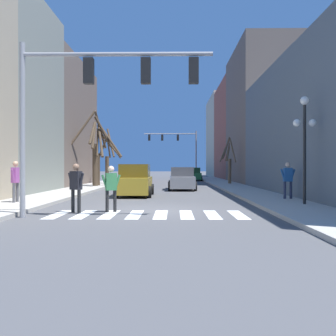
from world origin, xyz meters
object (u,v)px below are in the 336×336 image
at_px(car_parked_right_far, 182,179).
at_px(street_tree_left_near, 95,149).
at_px(street_tree_left_far, 229,161).
at_px(street_tree_left_mid, 101,155).
at_px(car_parked_left_far, 137,175).
at_px(pedestrian_on_left_sidewalk, 288,177).
at_px(traffic_signal_near, 95,88).
at_px(pedestrian_crossing_street, 111,185).
at_px(car_parked_left_mid, 192,174).
at_px(street_tree_right_far, 108,159).
at_px(pedestrian_near_right_corner, 76,184).
at_px(street_lamp_right_corner, 305,128).
at_px(pedestrian_on_right_sidewalk, 16,178).
at_px(traffic_signal_far, 177,143).
at_px(car_at_intersection, 135,181).

xyz_separation_m(car_parked_right_far, street_tree_left_near, (-6.83, 2.57, 2.31)).
relative_size(car_parked_right_far, street_tree_left_far, 1.09).
relative_size(car_parked_right_far, street_tree_left_mid, 0.89).
bearing_deg(car_parked_right_far, car_parked_left_far, 17.48).
bearing_deg(pedestrian_on_left_sidewalk, traffic_signal_near, -149.50).
xyz_separation_m(car_parked_right_far, pedestrian_crossing_street, (-2.92, -13.97, 0.24)).
distance_m(car_parked_left_far, pedestrian_on_left_sidewalk, 26.26).
xyz_separation_m(traffic_signal_near, car_parked_left_mid, (4.82, 33.95, -3.54)).
height_order(traffic_signal_near, street_tree_left_near, street_tree_left_near).
height_order(car_parked_left_mid, street_tree_right_far, street_tree_right_far).
relative_size(car_parked_left_mid, pedestrian_near_right_corner, 2.54).
relative_size(car_parked_left_mid, street_tree_left_far, 1.07).
distance_m(street_lamp_right_corner, car_parked_right_far, 13.40).
relative_size(car_parked_left_far, street_tree_right_far, 0.89).
distance_m(street_tree_left_mid, street_tree_left_near, 0.76).
bearing_deg(pedestrian_crossing_street, pedestrian_on_right_sidewalk, 129.66).
bearing_deg(traffic_signal_far, street_tree_right_far, -108.39).
relative_size(street_tree_left_far, street_tree_left_near, 0.70).
relative_size(car_parked_left_mid, pedestrian_on_left_sidewalk, 2.62).
bearing_deg(street_tree_left_far, car_parked_left_mid, 103.55).
relative_size(traffic_signal_near, street_tree_left_mid, 1.23).
xyz_separation_m(traffic_signal_near, pedestrian_crossing_street, (0.29, 1.54, -3.27)).
distance_m(traffic_signal_far, car_parked_left_far, 13.84).
xyz_separation_m(street_tree_left_mid, street_tree_left_far, (10.84, 3.97, -0.37)).
distance_m(traffic_signal_near, pedestrian_on_left_sidewalk, 10.42).
distance_m(car_parked_left_far, pedestrian_near_right_corner, 29.04).
xyz_separation_m(traffic_signal_near, street_lamp_right_corner, (7.95, 3.22, -1.01)).
bearing_deg(car_at_intersection, street_tree_right_far, -164.25).
distance_m(car_parked_left_mid, street_tree_right_far, 13.79).
bearing_deg(traffic_signal_far, traffic_signal_near, -94.13).
xyz_separation_m(car_at_intersection, pedestrian_on_right_sidewalk, (-4.59, -5.49, 0.36)).
bearing_deg(car_parked_right_far, car_at_intersection, 155.44).
height_order(street_tree_left_far, street_tree_left_near, street_tree_left_near).
bearing_deg(pedestrian_near_right_corner, car_parked_right_far, -75.83).
xyz_separation_m(pedestrian_near_right_corner, street_tree_left_mid, (-2.32, 17.23, 1.52)).
height_order(car_parked_left_mid, car_at_intersection, car_at_intersection).
xyz_separation_m(car_parked_left_mid, car_at_intersection, (-4.42, -24.59, 0.10)).
xyz_separation_m(car_parked_left_mid, street_tree_left_mid, (-8.08, -15.41, 1.84)).
height_order(pedestrian_near_right_corner, street_tree_right_far, street_tree_right_far).
bearing_deg(car_at_intersection, pedestrian_on_right_sidewalk, -39.93).
xyz_separation_m(pedestrian_on_right_sidewalk, street_tree_right_far, (0.74, 19.16, 1.20)).
relative_size(car_parked_right_far, street_tree_left_near, 0.77).
bearing_deg(car_at_intersection, pedestrian_on_left_sidewalk, 65.35).
xyz_separation_m(car_at_intersection, pedestrian_crossing_street, (-0.11, -7.83, 0.17)).
bearing_deg(car_parked_left_mid, street_tree_left_mid, 152.33).
relative_size(traffic_signal_near, traffic_signal_far, 0.85).
height_order(car_parked_left_far, pedestrian_on_right_sidewalk, pedestrian_on_right_sidewalk).
xyz_separation_m(car_parked_left_mid, street_tree_left_far, (2.76, -11.45, 1.47)).
relative_size(traffic_signal_near, street_tree_left_far, 1.51).
relative_size(pedestrian_crossing_street, street_tree_right_far, 0.34).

